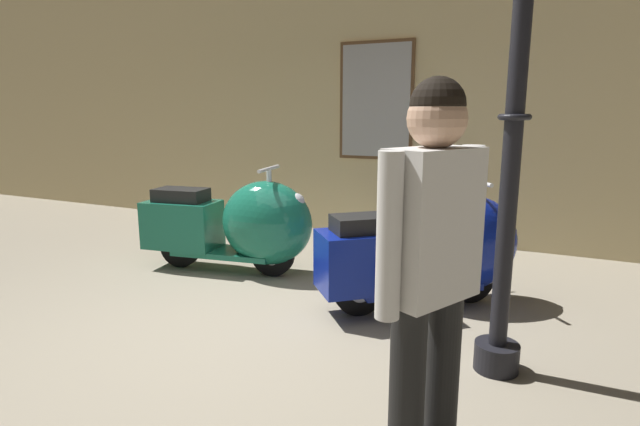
{
  "coord_description": "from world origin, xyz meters",
  "views": [
    {
      "loc": [
        2.2,
        -2.87,
        1.63
      ],
      "look_at": [
        0.2,
        1.37,
        0.68
      ],
      "focal_mm": 28.1,
      "sensor_mm": 36.0,
      "label": 1
    }
  ],
  "objects_px": {
    "scooter_0": "(240,225)",
    "lamppost": "(514,123)",
    "visitor_0": "(430,264)",
    "scooter_1": "(437,250)"
  },
  "relations": [
    {
      "from": "lamppost",
      "to": "visitor_0",
      "type": "xyz_separation_m",
      "value": [
        -0.19,
        -1.19,
        -0.54
      ]
    },
    {
      "from": "scooter_1",
      "to": "visitor_0",
      "type": "bearing_deg",
      "value": -120.36
    },
    {
      "from": "lamppost",
      "to": "visitor_0",
      "type": "bearing_deg",
      "value": -99.09
    },
    {
      "from": "scooter_0",
      "to": "lamppost",
      "type": "relative_size",
      "value": 0.62
    },
    {
      "from": "scooter_0",
      "to": "visitor_0",
      "type": "xyz_separation_m",
      "value": [
        2.42,
        -2.17,
        0.52
      ]
    },
    {
      "from": "scooter_1",
      "to": "scooter_0",
      "type": "bearing_deg",
      "value": 137.26
    },
    {
      "from": "scooter_0",
      "to": "lamppost",
      "type": "xyz_separation_m",
      "value": [
        2.61,
        -0.98,
        1.06
      ]
    },
    {
      "from": "scooter_1",
      "to": "lamppost",
      "type": "relative_size",
      "value": 0.55
    },
    {
      "from": "scooter_0",
      "to": "lamppost",
      "type": "distance_m",
      "value": 2.98
    },
    {
      "from": "scooter_1",
      "to": "visitor_0",
      "type": "distance_m",
      "value": 2.22
    }
  ]
}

